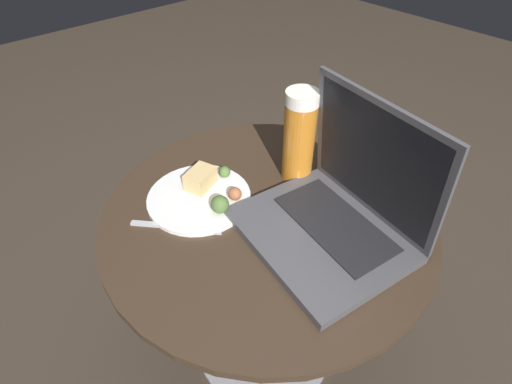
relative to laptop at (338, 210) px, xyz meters
name	(u,v)px	position (x,y,z in m)	size (l,w,h in m)	color
ground_plane	(264,341)	(-0.13, -0.06, -0.59)	(6.00, 6.00, 0.00)	#382D23
table	(267,257)	(-0.13, -0.06, -0.20)	(0.69, 0.69, 0.54)	#9E9EA3
laptop	(338,210)	(0.00, 0.00, 0.00)	(0.35, 0.30, 0.27)	#47474C
beer_glass	(299,136)	(-0.17, 0.07, 0.05)	(0.07, 0.07, 0.21)	#C6701E
snack_plate	(203,194)	(-0.25, -0.14, -0.04)	(0.22, 0.22, 0.05)	white
fork	(184,227)	(-0.21, -0.22, -0.05)	(0.15, 0.14, 0.00)	#B2B2B7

